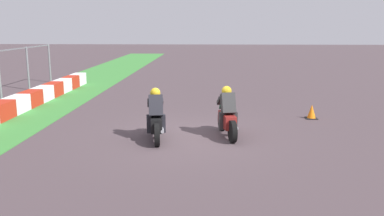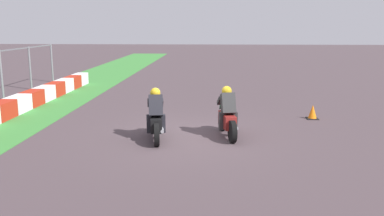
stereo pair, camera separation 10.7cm
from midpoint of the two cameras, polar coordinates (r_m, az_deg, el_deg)
The scene contains 4 objects.
ground_plane at distance 12.33m, azimuth -0.88°, elevation -3.96°, with size 120.00×120.00×0.00m, color #493B3F.
rider_lane_a at distance 12.24m, azimuth 4.68°, elevation -1.11°, with size 2.03×0.63×1.51m.
rider_lane_b at distance 11.90m, azimuth -5.31°, elevation -1.48°, with size 2.04×0.60×1.51m.
traffic_cone at distance 15.18m, azimuth 16.14°, elevation -0.57°, with size 0.40×0.40×0.51m.
Camera 1 is at (-11.87, -0.66, 3.28)m, focal length 38.26 mm.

